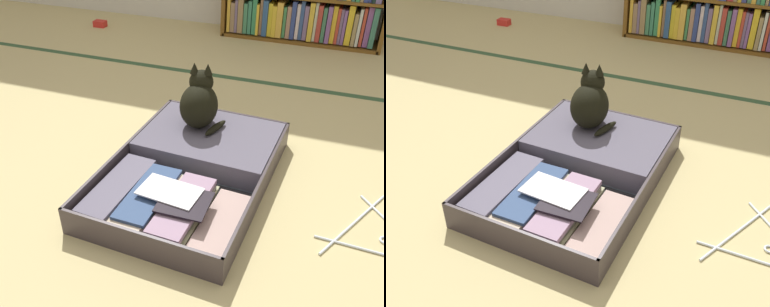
% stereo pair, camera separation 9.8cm
% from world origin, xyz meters
% --- Properties ---
extents(ground_plane, '(10.00, 10.00, 0.00)m').
position_xyz_m(ground_plane, '(0.00, 0.00, 0.00)').
color(ground_plane, tan).
extents(tatami_border, '(4.80, 0.05, 0.00)m').
position_xyz_m(tatami_border, '(0.00, 1.37, 0.00)').
color(tatami_border, '#315030').
rests_on(tatami_border, ground_plane).
extents(open_suitcase, '(0.68, 0.99, 0.12)m').
position_xyz_m(open_suitcase, '(-0.03, 0.29, 0.05)').
color(open_suitcase, '#3B3236').
rests_on(open_suitcase, ground_plane).
extents(black_cat, '(0.24, 0.24, 0.30)m').
position_xyz_m(black_cat, '(-0.09, 0.53, 0.24)').
color(black_cat, black).
rests_on(black_cat, open_suitcase).
extents(clothes_hanger, '(0.32, 0.43, 0.01)m').
position_xyz_m(clothes_hanger, '(0.70, 0.18, 0.01)').
color(clothes_hanger, silver).
rests_on(clothes_hanger, ground_plane).
extents(small_red_pouch, '(0.10, 0.07, 0.05)m').
position_xyz_m(small_red_pouch, '(-1.50, 1.99, 0.02)').
color(small_red_pouch, red).
rests_on(small_red_pouch, ground_plane).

